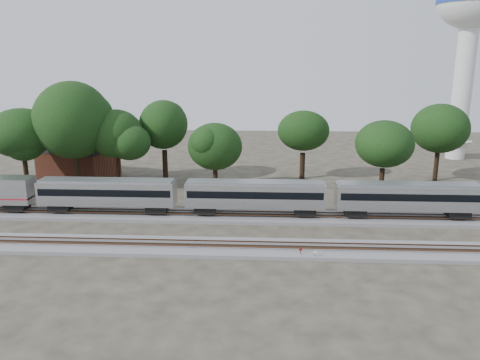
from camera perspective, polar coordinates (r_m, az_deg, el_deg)
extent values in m
plane|color=#383328|center=(52.39, -0.65, -6.80)|extent=(160.00, 160.00, 0.00)
cube|color=slate|center=(57.95, -0.27, -4.47)|extent=(160.00, 5.00, 0.40)
cube|color=brown|center=(57.13, -0.31, -4.27)|extent=(160.00, 0.08, 0.15)
cube|color=brown|center=(58.48, -0.23, -3.82)|extent=(160.00, 0.08, 0.15)
cube|color=slate|center=(48.62, -0.95, -8.28)|extent=(160.00, 5.00, 0.40)
cube|color=brown|center=(47.78, -1.01, -8.11)|extent=(160.00, 0.08, 0.15)
cube|color=brown|center=(49.11, -0.89, -7.47)|extent=(160.00, 0.08, 0.15)
cube|color=black|center=(65.39, -25.52, -2.82)|extent=(2.53, 2.14, 0.87)
cube|color=#B8BBC0|center=(60.18, -15.85, -1.46)|extent=(16.90, 2.91, 2.91)
cube|color=black|center=(60.11, -15.87, -1.19)|extent=(16.32, 2.96, 0.87)
cube|color=gray|center=(59.80, -15.95, -0.07)|extent=(16.51, 2.33, 0.34)
cube|color=black|center=(62.93, -21.02, -3.00)|extent=(2.53, 2.14, 0.87)
cube|color=black|center=(59.05, -10.08, -3.35)|extent=(2.53, 2.14, 0.87)
cube|color=#B8BBC0|center=(57.01, 1.84, -1.78)|extent=(16.90, 2.91, 2.91)
cube|color=black|center=(56.93, 1.84, -1.50)|extent=(16.32, 2.96, 0.87)
cube|color=gray|center=(56.61, 1.85, -0.32)|extent=(16.51, 2.33, 0.34)
cube|color=black|center=(58.00, -4.24, -3.48)|extent=(2.53, 2.14, 0.87)
cube|color=black|center=(57.78, 7.91, -3.66)|extent=(2.53, 2.14, 0.87)
cube|color=#B8BBC0|center=(59.56, 19.72, -1.93)|extent=(16.90, 2.91, 2.91)
cube|color=black|center=(59.48, 19.74, -1.66)|extent=(16.32, 2.96, 0.87)
cube|color=gray|center=(59.17, 19.84, -0.53)|extent=(16.51, 2.33, 0.34)
cube|color=black|center=(58.63, 13.82, -3.68)|extent=(2.53, 2.14, 0.87)
cube|color=black|center=(62.12, 24.99, -3.62)|extent=(2.53, 2.14, 0.87)
cylinder|color=#512D19|center=(47.07, 7.38, -8.87)|extent=(0.06, 0.06, 0.90)
cylinder|color=#B50F0C|center=(46.91, 7.39, -8.42)|extent=(0.31, 0.15, 0.32)
cylinder|color=#512D19|center=(46.70, 9.12, -9.13)|extent=(0.06, 0.06, 0.90)
cylinder|color=silver|center=(46.54, 9.14, -8.68)|extent=(0.31, 0.15, 0.32)
cube|color=#512D19|center=(47.08, 5.64, -9.20)|extent=(0.51, 0.32, 0.30)
cylinder|color=silver|center=(100.98, 25.41, 9.40)|extent=(3.58, 3.58, 25.04)
cone|color=silver|center=(102.23, 24.76, 3.42)|extent=(5.72, 5.72, 3.58)
cube|color=brown|center=(82.40, -19.04, 1.91)|extent=(12.74, 10.35, 4.45)
cube|color=black|center=(81.89, -19.20, 3.77)|extent=(12.98, 10.59, 1.00)
cylinder|color=black|center=(76.45, -24.59, 0.53)|extent=(0.70, 0.70, 4.68)
ellipsoid|color=black|center=(75.32, -25.09, 5.23)|extent=(8.82, 8.82, 7.50)
cylinder|color=black|center=(74.35, -19.22, 1.06)|extent=(0.70, 0.70, 5.62)
ellipsoid|color=black|center=(73.07, -19.71, 6.90)|extent=(10.61, 10.61, 9.02)
cylinder|color=black|center=(73.61, -14.60, 0.82)|extent=(0.70, 0.70, 4.47)
ellipsoid|color=black|center=(72.47, -14.90, 5.48)|extent=(8.43, 8.43, 7.17)
cylinder|color=black|center=(76.75, -9.11, 1.80)|extent=(0.70, 0.70, 4.86)
ellipsoid|color=black|center=(75.60, -9.31, 6.69)|extent=(9.17, 9.17, 7.80)
cylinder|color=black|center=(70.32, -3.02, 0.25)|extent=(0.70, 0.70, 3.54)
ellipsoid|color=black|center=(69.30, -3.07, 4.10)|extent=(6.67, 6.67, 5.67)
cylinder|color=black|center=(77.29, 7.60, 1.72)|extent=(0.70, 0.70, 4.27)
ellipsoid|color=black|center=(76.23, 7.75, 5.98)|extent=(8.06, 8.06, 6.85)
cylinder|color=black|center=(69.24, 16.85, -0.33)|extent=(0.70, 0.70, 4.13)
ellipsoid|color=black|center=(68.09, 17.19, 4.23)|extent=(7.79, 7.79, 6.62)
cylinder|color=black|center=(81.70, 22.78, 1.51)|extent=(0.70, 0.70, 4.58)
ellipsoid|color=black|center=(80.66, 23.21, 5.81)|extent=(8.63, 8.63, 7.33)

